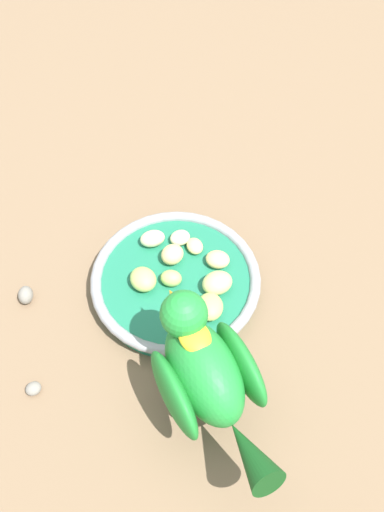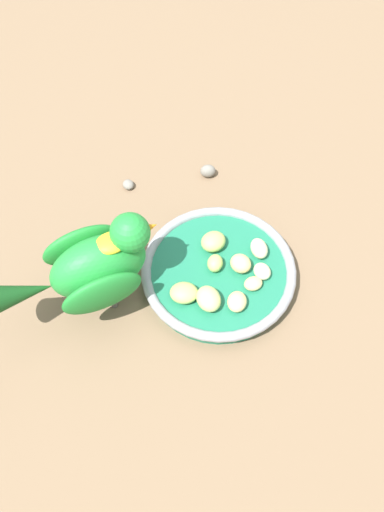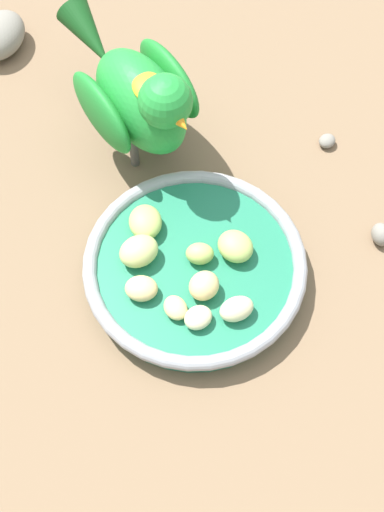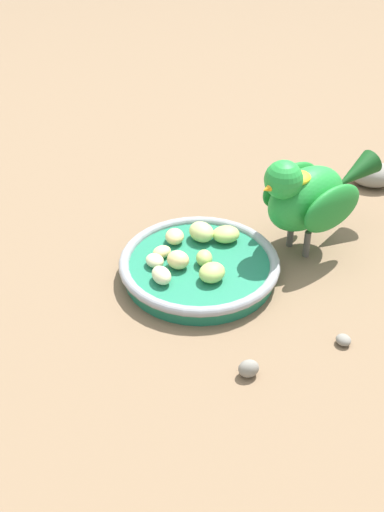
{
  "view_description": "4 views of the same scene",
  "coord_description": "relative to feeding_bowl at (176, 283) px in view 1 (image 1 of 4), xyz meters",
  "views": [
    {
      "loc": [
        -0.3,
        -0.31,
        0.67
      ],
      "look_at": [
        0.01,
        -0.01,
        0.05
      ],
      "focal_mm": 45.34,
      "sensor_mm": 36.0,
      "label": 1
    },
    {
      "loc": [
        0.24,
        -0.29,
        0.67
      ],
      "look_at": [
        -0.04,
        -0.03,
        0.07
      ],
      "focal_mm": 40.31,
      "sensor_mm": 36.0,
      "label": 2
    },
    {
      "loc": [
        0.24,
        0.19,
        0.61
      ],
      "look_at": [
        -0.0,
        0.01,
        0.07
      ],
      "focal_mm": 51.94,
      "sensor_mm": 36.0,
      "label": 3
    },
    {
      "loc": [
        -0.38,
        0.56,
        0.52
      ],
      "look_at": [
        -0.02,
        0.02,
        0.04
      ],
      "focal_mm": 46.46,
      "sensor_mm": 36.0,
      "label": 4
    }
  ],
  "objects": [
    {
      "name": "feeding_bowl",
      "position": [
        0.0,
        0.0,
        0.0
      ],
      "size": [
        0.2,
        0.2,
        0.03
      ],
      "color": "#1E7251",
      "rests_on": "ground_plane"
    },
    {
      "name": "ground_plane",
      "position": [
        0.02,
        0.0,
        -0.02
      ],
      "size": [
        4.0,
        4.0,
        0.0
      ],
      "primitive_type": "plane",
      "color": "#7A6047"
    },
    {
      "name": "apple_piece_3",
      "position": [
        0.04,
        0.04,
        0.01
      ],
      "size": [
        0.03,
        0.03,
        0.02
      ],
      "primitive_type": "ellipsoid",
      "rotation": [
        0.0,
        0.0,
        5.97
      ],
      "color": "beige",
      "rests_on": "feeding_bowl"
    },
    {
      "name": "apple_piece_6",
      "position": [
        -0.03,
        0.02,
        0.02
      ],
      "size": [
        0.04,
        0.04,
        0.02
      ],
      "primitive_type": "ellipsoid",
      "rotation": [
        0.0,
        0.0,
        1.4
      ],
      "color": "#B2CC66",
      "rests_on": "feeding_bowl"
    },
    {
      "name": "apple_piece_0",
      "position": [
        0.03,
        -0.04,
        0.02
      ],
      "size": [
        0.04,
        0.04,
        0.02
      ],
      "primitive_type": "ellipsoid",
      "rotation": [
        0.0,
        0.0,
        5.93
      ],
      "color": "#C6D17A",
      "rests_on": "feeding_bowl"
    },
    {
      "name": "apple_piece_2",
      "position": [
        0.05,
        -0.02,
        0.02
      ],
      "size": [
        0.04,
        0.04,
        0.02
      ],
      "primitive_type": "ellipsoid",
      "rotation": [
        0.0,
        0.0,
        5.31
      ],
      "color": "#E5C67F",
      "rests_on": "feeding_bowl"
    },
    {
      "name": "apple_piece_7",
      "position": [
        0.02,
        0.06,
        0.02
      ],
      "size": [
        0.04,
        0.03,
        0.02
      ],
      "primitive_type": "ellipsoid",
      "rotation": [
        0.0,
        0.0,
        5.79
      ],
      "color": "beige",
      "rests_on": "feeding_bowl"
    },
    {
      "name": "apple_piece_4",
      "position": [
        -0.0,
        -0.06,
        0.02
      ],
      "size": [
        0.05,
        0.05,
        0.02
      ],
      "primitive_type": "ellipsoid",
      "rotation": [
        0.0,
        0.0,
        3.92
      ],
      "color": "#B2CC66",
      "rests_on": "feeding_bowl"
    },
    {
      "name": "apple_piece_8",
      "position": [
        0.02,
        0.02,
        0.02
      ],
      "size": [
        0.03,
        0.03,
        0.02
      ],
      "primitive_type": "ellipsoid",
      "rotation": [
        0.0,
        0.0,
        0.02
      ],
      "color": "#E5C67F",
      "rests_on": "feeding_bowl"
    },
    {
      "name": "pebble_0",
      "position": [
        -0.2,
        0.02,
        -0.01
      ],
      "size": [
        0.02,
        0.02,
        0.01
      ],
      "primitive_type": "ellipsoid",
      "rotation": [
        0.0,
        0.0,
        2.92
      ],
      "color": "gray",
      "rests_on": "ground_plane"
    },
    {
      "name": "parrot",
      "position": [
        -0.08,
        -0.13,
        0.07
      ],
      "size": [
        0.12,
        0.21,
        0.15
      ],
      "rotation": [
        0.0,
        0.0,
        1.25
      ],
      "color": "#59544C",
      "rests_on": "ground_plane"
    },
    {
      "name": "apple_piece_1",
      "position": [
        -0.01,
        -0.0,
        0.02
      ],
      "size": [
        0.03,
        0.03,
        0.02
      ],
      "primitive_type": "ellipsoid",
      "rotation": [
        0.0,
        0.0,
        5.33
      ],
      "color": "#B2CC66",
      "rests_on": "feeding_bowl"
    },
    {
      "name": "apple_piece_5",
      "position": [
        0.05,
        0.02,
        0.01
      ],
      "size": [
        0.03,
        0.03,
        0.01
      ],
      "primitive_type": "ellipsoid",
      "rotation": [
        0.0,
        0.0,
        4.32
      ],
      "color": "#E5C67F",
      "rests_on": "feeding_bowl"
    },
    {
      "name": "pebble_1",
      "position": [
        -0.14,
        0.12,
        -0.01
      ],
      "size": [
        0.03,
        0.03,
        0.02
      ],
      "primitive_type": "ellipsoid",
      "rotation": [
        0.0,
        0.0,
        4.0
      ],
      "color": "gray",
      "rests_on": "ground_plane"
    }
  ]
}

